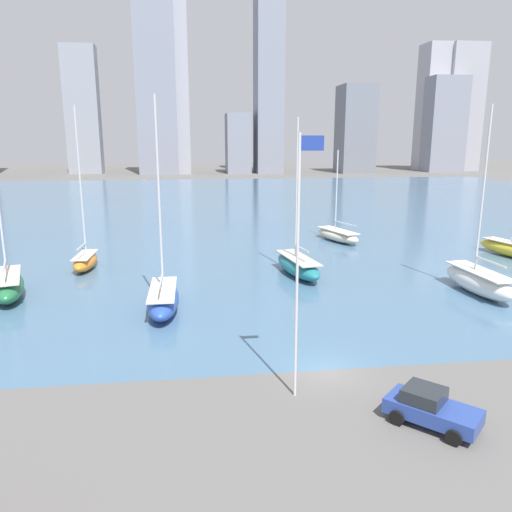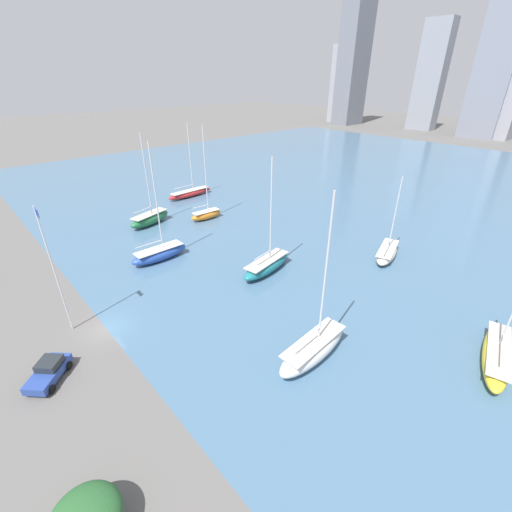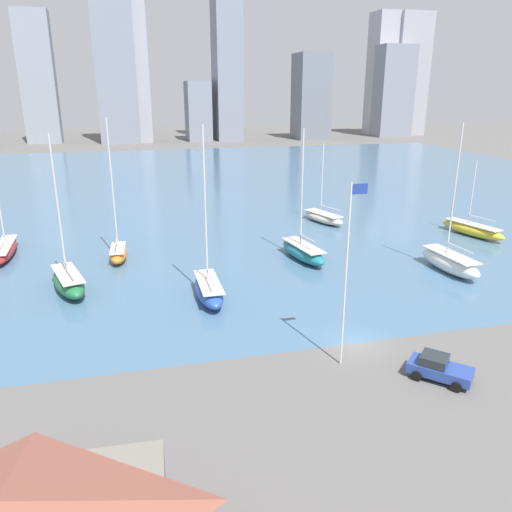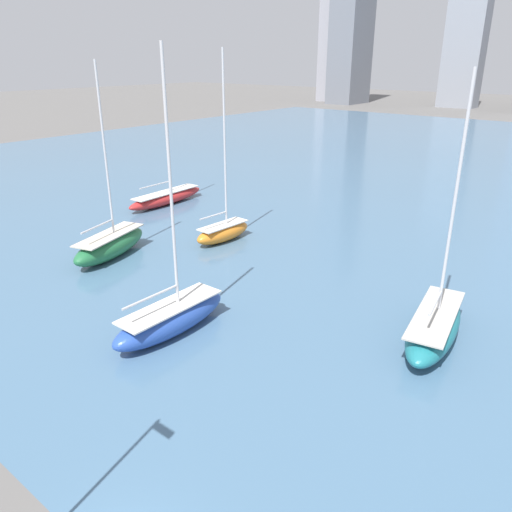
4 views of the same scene
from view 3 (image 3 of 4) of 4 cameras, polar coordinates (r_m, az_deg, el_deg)
ground_plane at (r=41.16m, az=11.29°, el=-9.76°), size 500.00×500.00×0.00m
harbor_water at (r=105.59m, az=-4.93°, el=7.94°), size 180.00×140.00×0.00m
flag_pole at (r=35.11m, az=10.34°, el=-1.76°), size 1.24×0.14×13.52m
distant_city_skyline at (r=204.37m, az=-5.84°, el=20.73°), size 207.78×24.80×73.36m
sailboat_green at (r=53.05m, az=-20.64°, el=-2.74°), size 4.85×8.79×15.47m
sailboat_blue at (r=48.16m, az=-5.41°, el=-3.78°), size 2.44×8.38×16.35m
sailboat_yellow at (r=75.13m, az=23.46°, el=2.82°), size 4.75×10.35×10.21m
sailboat_teal at (r=59.34m, az=5.39°, el=0.53°), size 4.08×9.42×15.15m
sailboat_orange at (r=61.01m, az=-15.49°, el=0.43°), size 2.24×6.23×16.35m
sailboat_red at (r=67.67m, az=-26.77°, el=0.70°), size 2.66×10.95×15.24m
sailboat_white at (r=59.14m, az=21.27°, el=-0.63°), size 3.13×9.30×15.97m
sailboat_cream at (r=76.55m, az=7.69°, el=4.42°), size 5.00×8.79×11.76m
parked_pickup_blue at (r=37.72m, az=20.15°, el=-11.92°), size 4.36×4.40×1.73m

